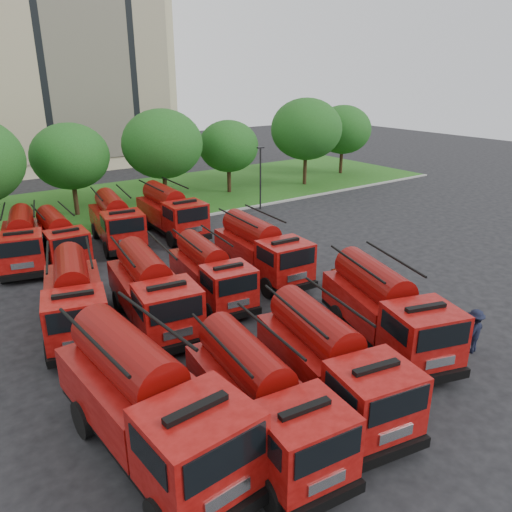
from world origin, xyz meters
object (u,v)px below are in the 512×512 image
(fire_truck_2, at_px, (331,362))
(fire_truck_11, at_px, (171,211))
(fire_truck_1, at_px, (261,398))
(fire_truck_6, at_px, (210,272))
(firefighter_0, at_px, (374,411))
(fire_truck_3, at_px, (386,309))
(firefighter_4, at_px, (126,383))
(fire_truck_7, at_px, (261,249))
(firefighter_1, at_px, (404,415))
(fire_truck_10, at_px, (116,220))
(firefighter_5, at_px, (339,288))
(fire_truck_5, at_px, (152,291))
(fire_truck_0, at_px, (148,401))
(firefighter_2, at_px, (385,345))
(fire_truck_4, at_px, (74,298))
(firefighter_3, at_px, (470,351))
(fire_truck_8, at_px, (23,240))
(fire_truck_9, at_px, (59,238))

(fire_truck_2, distance_m, fire_truck_11, 20.79)
(fire_truck_2, bearing_deg, fire_truck_1, -165.67)
(fire_truck_6, distance_m, firefighter_0, 10.94)
(fire_truck_3, bearing_deg, firefighter_4, 177.14)
(fire_truck_7, bearing_deg, firefighter_1, -99.67)
(fire_truck_10, distance_m, firefighter_5, 15.51)
(fire_truck_2, bearing_deg, fire_truck_5, 116.74)
(fire_truck_0, xyz_separation_m, fire_truck_3, (10.59, 0.18, -0.16))
(fire_truck_1, distance_m, firefighter_2, 7.97)
(fire_truck_10, bearing_deg, fire_truck_6, -77.62)
(fire_truck_6, bearing_deg, fire_truck_3, -58.33)
(fire_truck_4, bearing_deg, firefighter_4, -73.55)
(firefighter_3, bearing_deg, fire_truck_3, -53.17)
(fire_truck_0, relative_size, fire_truck_8, 1.15)
(firefighter_2, bearing_deg, firefighter_3, -163.32)
(fire_truck_1, bearing_deg, firefighter_1, -15.42)
(firefighter_0, distance_m, firefighter_1, 0.97)
(fire_truck_4, bearing_deg, fire_truck_11, 60.91)
(fire_truck_3, height_order, fire_truck_10, fire_truck_3)
(fire_truck_4, relative_size, fire_truck_6, 1.11)
(firefighter_1, relative_size, firefighter_2, 1.12)
(fire_truck_4, bearing_deg, fire_truck_5, -10.14)
(fire_truck_7, bearing_deg, fire_truck_10, 118.35)
(fire_truck_1, distance_m, firefighter_0, 4.39)
(fire_truck_10, xyz_separation_m, fire_truck_11, (3.88, -0.21, 0.05))
(fire_truck_11, bearing_deg, fire_truck_3, -86.21)
(fire_truck_7, height_order, fire_truck_9, fire_truck_7)
(firefighter_1, xyz_separation_m, firefighter_3, (5.51, 1.03, 0.00))
(fire_truck_4, bearing_deg, fire_truck_10, 75.28)
(fire_truck_3, height_order, firefighter_5, fire_truck_3)
(fire_truck_0, bearing_deg, firefighter_4, 76.02)
(fire_truck_7, height_order, firefighter_5, fire_truck_7)
(fire_truck_4, relative_size, firefighter_0, 4.59)
(fire_truck_11, bearing_deg, fire_truck_8, -175.14)
(fire_truck_1, bearing_deg, fire_truck_9, 98.39)
(firefighter_0, bearing_deg, fire_truck_3, 40.87)
(firefighter_4, bearing_deg, fire_truck_1, 133.68)
(fire_truck_0, bearing_deg, firefighter_5, 18.47)
(fire_truck_10, relative_size, firefighter_1, 3.98)
(firefighter_5, bearing_deg, fire_truck_1, 21.71)
(fire_truck_9, bearing_deg, firefighter_4, -94.24)
(fire_truck_1, bearing_deg, fire_truck_5, 93.20)
(fire_truck_7, distance_m, firefighter_5, 4.73)
(fire_truck_10, bearing_deg, fire_truck_0, -99.11)
(fire_truck_5, bearing_deg, fire_truck_10, 84.66)
(firefighter_4, bearing_deg, fire_truck_0, 100.20)
(fire_truck_1, distance_m, fire_truck_3, 7.80)
(fire_truck_8, relative_size, fire_truck_11, 0.97)
(fire_truck_0, distance_m, fire_truck_2, 6.17)
(fire_truck_11, bearing_deg, fire_truck_10, 179.62)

